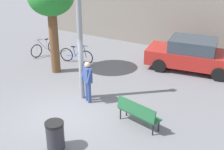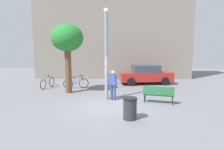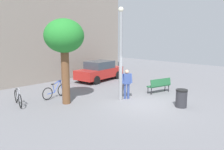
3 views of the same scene
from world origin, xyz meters
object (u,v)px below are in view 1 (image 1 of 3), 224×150
at_px(person_by_lamppost, 88,79).
at_px(parked_car_red, 192,55).
at_px(park_bench, 138,112).
at_px(trash_bin, 55,135).
at_px(lamppost, 80,34).
at_px(bicycle_silver, 45,48).
at_px(bicycle_blue, 76,55).

relative_size(person_by_lamppost, parked_car_red, 0.38).
height_order(park_bench, trash_bin, park_bench).
relative_size(lamppost, park_bench, 3.03).
relative_size(park_bench, parked_car_red, 0.38).
relative_size(lamppost, person_by_lamppost, 3.03).
bearing_deg(parked_car_red, bicycle_silver, -166.42).
height_order(park_bench, bicycle_silver, bicycle_silver).
bearing_deg(lamppost, person_by_lamppost, -20.42).
bearing_deg(bicycle_silver, parked_car_red, 13.58).
xyz_separation_m(park_bench, parked_car_red, (0.18, 5.66, 0.23)).
bearing_deg(park_bench, bicycle_silver, 151.96).
bearing_deg(trash_bin, bicycle_blue, 119.49).
bearing_deg(bicycle_blue, trash_bin, -60.51).
distance_m(lamppost, bicycle_silver, 5.89).
distance_m(person_by_lamppost, bicycle_blue, 4.17).
bearing_deg(lamppost, park_bench, -15.62).
distance_m(person_by_lamppost, bicycle_silver, 5.85).
xyz_separation_m(lamppost, bicycle_blue, (-2.34, 2.97, -2.27)).
bearing_deg(park_bench, parked_car_red, 88.21).
distance_m(lamppost, person_by_lamppost, 1.74).
distance_m(bicycle_blue, trash_bin, 6.99).
bearing_deg(bicycle_silver, person_by_lamppost, -33.67).
xyz_separation_m(lamppost, trash_bin, (1.11, -3.12, -2.20)).
xyz_separation_m(lamppost, person_by_lamppost, (0.37, -0.14, -1.69)).
height_order(bicycle_blue, bicycle_silver, same).
xyz_separation_m(park_bench, trash_bin, (-1.69, -2.34, -0.09)).
bearing_deg(trash_bin, parked_car_red, 76.89).
height_order(lamppost, person_by_lamppost, lamppost).
bearing_deg(person_by_lamppost, lamppost, 159.58).
xyz_separation_m(bicycle_blue, bicycle_silver, (-2.13, 0.11, 0.00)).
bearing_deg(parked_car_red, person_by_lamppost, -117.34).
relative_size(person_by_lamppost, bicycle_silver, 0.94).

